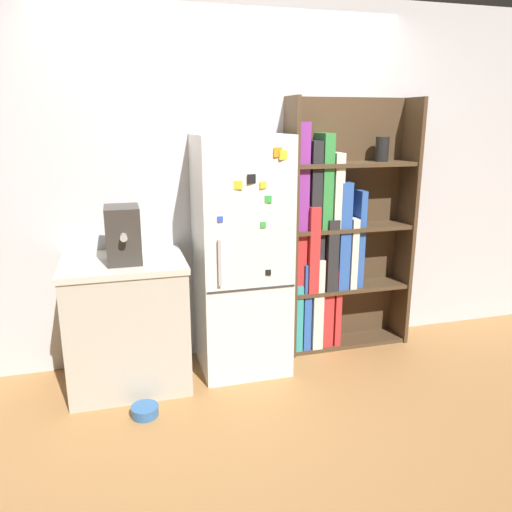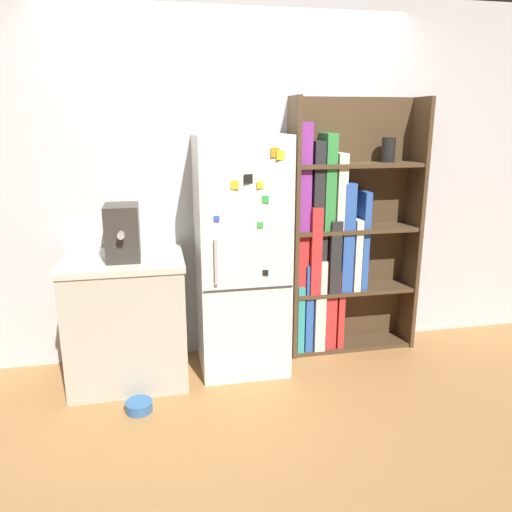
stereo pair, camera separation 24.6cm
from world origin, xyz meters
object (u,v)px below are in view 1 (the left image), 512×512
(bookshelf, at_px, (332,240))
(refrigerator, at_px, (241,256))
(espresso_machine, at_px, (123,234))
(pet_bowl, at_px, (145,410))

(bookshelf, bearing_deg, refrigerator, -168.01)
(refrigerator, height_order, bookshelf, bookshelf)
(espresso_machine, height_order, pet_bowl, espresso_machine)
(refrigerator, relative_size, bookshelf, 0.87)
(espresso_machine, xyz_separation_m, pet_bowl, (0.05, -0.40, -1.02))
(bookshelf, distance_m, pet_bowl, 1.83)
(refrigerator, distance_m, bookshelf, 0.78)
(refrigerator, bearing_deg, pet_bowl, -146.55)
(refrigerator, distance_m, espresso_machine, 0.82)
(refrigerator, xyz_separation_m, pet_bowl, (-0.74, -0.49, -0.80))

